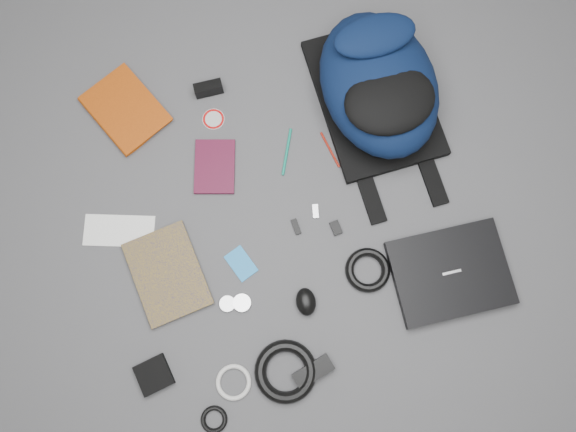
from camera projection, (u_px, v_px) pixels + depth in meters
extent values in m
plane|color=#4F4F51|center=(288.00, 217.00, 1.68)|extent=(4.00, 4.00, 0.00)
cube|color=black|center=(450.00, 273.00, 1.63)|extent=(0.34, 0.27, 0.03)
imported|color=#963608|center=(102.00, 128.00, 1.73)|extent=(0.28, 0.30, 0.03)
imported|color=#BC980D|center=(136.00, 287.00, 1.63)|extent=(0.23, 0.29, 0.02)
cube|color=white|center=(119.00, 231.00, 1.67)|extent=(0.23, 0.15, 0.00)
cube|color=#400C1F|center=(215.00, 167.00, 1.71)|extent=(0.16, 0.20, 0.01)
cube|color=black|center=(209.00, 89.00, 1.74)|extent=(0.09, 0.03, 0.05)
cylinder|color=silver|center=(213.00, 119.00, 1.75)|extent=(0.08, 0.08, 0.00)
cylinder|color=#0E8266|center=(287.00, 152.00, 1.72)|extent=(0.07, 0.14, 0.01)
cylinder|color=maroon|center=(330.00, 150.00, 1.73)|extent=(0.03, 0.12, 0.01)
cube|color=#1B7ECC|center=(241.00, 264.00, 1.65)|extent=(0.09, 0.11, 0.00)
cube|color=black|center=(296.00, 227.00, 1.67)|extent=(0.02, 0.05, 0.01)
cube|color=#A6A7A8|center=(315.00, 211.00, 1.68)|extent=(0.02, 0.04, 0.01)
cube|color=black|center=(336.00, 228.00, 1.67)|extent=(0.03, 0.04, 0.01)
ellipsoid|color=black|center=(306.00, 302.00, 1.61)|extent=(0.06, 0.09, 0.04)
cylinder|color=silver|center=(242.00, 303.00, 1.62)|extent=(0.06, 0.06, 0.01)
cylinder|color=#B0B0B2|center=(228.00, 304.00, 1.63)|extent=(0.06, 0.06, 0.01)
torus|color=black|center=(368.00, 270.00, 1.64)|extent=(0.15, 0.15, 0.03)
cube|color=black|center=(313.00, 371.00, 1.58)|extent=(0.12, 0.08, 0.03)
torus|color=black|center=(286.00, 371.00, 1.57)|extent=(0.18, 0.18, 0.03)
cube|color=black|center=(154.00, 375.00, 1.58)|extent=(0.11, 0.11, 0.02)
torus|color=black|center=(214.00, 419.00, 1.56)|extent=(0.08, 0.08, 0.01)
torus|color=silver|center=(234.00, 382.00, 1.58)|extent=(0.11, 0.11, 0.01)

